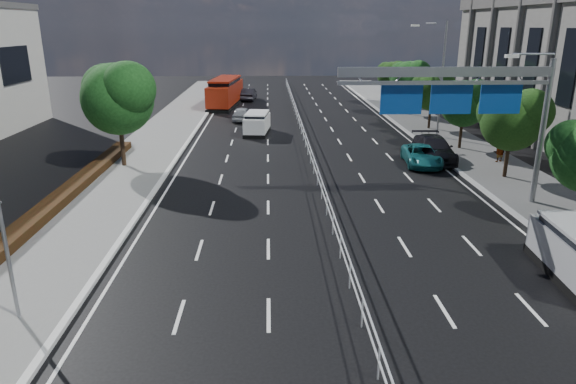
{
  "coord_description": "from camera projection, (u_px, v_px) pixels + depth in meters",
  "views": [
    {
      "loc": [
        -2.73,
        -14.14,
        8.67
      ],
      "look_at": [
        -1.99,
        5.08,
        2.4
      ],
      "focal_mm": 32.0,
      "sensor_mm": 36.0,
      "label": 1
    }
  ],
  "objects": [
    {
      "name": "far_tree_f",
      "position": [
        432.0,
        89.0,
        43.56
      ],
      "size": [
        3.52,
        3.28,
        5.02
      ],
      "color": "black",
      "rests_on": "ground"
    },
    {
      "name": "far_tree_g",
      "position": [
        410.0,
        77.0,
        50.6
      ],
      "size": [
        3.96,
        3.69,
        5.45
      ],
      "color": "black",
      "rests_on": "ground"
    },
    {
      "name": "near_car_silver",
      "position": [
        242.0,
        114.0,
        48.67
      ],
      "size": [
        1.9,
        4.0,
        1.32
      ],
      "primitive_type": "imported",
      "rotation": [
        0.0,
        0.0,
        3.05
      ],
      "color": "#989B9F",
      "rests_on": "ground"
    },
    {
      "name": "far_tree_h",
      "position": [
        392.0,
        74.0,
        57.83
      ],
      "size": [
        3.41,
        3.18,
        4.91
      ],
      "color": "black",
      "rests_on": "ground"
    },
    {
      "name": "pedestrian_a",
      "position": [
        500.0,
        148.0,
        33.34
      ],
      "size": [
        0.78,
        0.68,
        1.81
      ],
      "primitive_type": "imported",
      "rotation": [
        0.0,
        0.0,
        3.61
      ],
      "color": "gray",
      "rests_on": "sidewalk_far"
    },
    {
      "name": "parked_car_teal",
      "position": [
        422.0,
        155.0,
        33.22
      ],
      "size": [
        2.52,
        4.74,
        1.27
      ],
      "primitive_type": "imported",
      "rotation": [
        0.0,
        0.0,
        -0.09
      ],
      "color": "#165F63",
      "rests_on": "ground"
    },
    {
      "name": "pedestrian_b",
      "position": [
        499.0,
        138.0,
        35.86
      ],
      "size": [
        1.02,
        0.83,
        1.97
      ],
      "primitive_type": "imported",
      "rotation": [
        0.0,
        0.0,
        3.05
      ],
      "color": "gray",
      "rests_on": "sidewalk_far"
    },
    {
      "name": "white_minivan",
      "position": [
        257.0,
        123.0,
        42.7
      ],
      "size": [
        2.28,
        4.36,
        1.82
      ],
      "rotation": [
        0.0,
        0.0,
        -0.12
      ],
      "color": "black",
      "rests_on": "ground"
    },
    {
      "name": "far_tree_e",
      "position": [
        465.0,
        101.0,
        36.41
      ],
      "size": [
        3.63,
        3.38,
        5.13
      ],
      "color": "black",
      "rests_on": "ground"
    },
    {
      "name": "ground",
      "position": [
        357.0,
        313.0,
        16.22
      ],
      "size": [
        160.0,
        160.0,
        0.0
      ],
      "primitive_type": "plane",
      "color": "black",
      "rests_on": "ground"
    },
    {
      "name": "kerb_near",
      "position": [
        69.0,
        317.0,
        15.87
      ],
      "size": [
        0.25,
        140.0,
        0.15
      ],
      "primitive_type": "cube",
      "color": "silver",
      "rests_on": "ground"
    },
    {
      "name": "red_bus",
      "position": [
        225.0,
        92.0,
        57.19
      ],
      "size": [
        3.53,
        10.57,
        3.1
      ],
      "rotation": [
        0.0,
        0.0,
        -0.1
      ],
      "color": "black",
      "rests_on": "ground"
    },
    {
      "name": "near_tree_back",
      "position": [
        118.0,
        95.0,
        31.43
      ],
      "size": [
        4.84,
        4.51,
        6.69
      ],
      "color": "black",
      "rests_on": "ground"
    },
    {
      "name": "far_tree_d",
      "position": [
        513.0,
        117.0,
        29.25
      ],
      "size": [
        3.85,
        3.59,
        5.34
      ],
      "color": "black",
      "rests_on": "ground"
    },
    {
      "name": "median_fence",
      "position": [
        306.0,
        142.0,
        37.44
      ],
      "size": [
        0.05,
        85.0,
        1.02
      ],
      "color": "silver",
      "rests_on": "ground"
    },
    {
      "name": "streetlight_far",
      "position": [
        439.0,
        72.0,
        39.7
      ],
      "size": [
        2.78,
        2.4,
        9.0
      ],
      "color": "gray",
      "rests_on": "ground"
    },
    {
      "name": "overhead_gantry",
      "position": [
        468.0,
        93.0,
        24.28
      ],
      "size": [
        10.24,
        0.38,
        7.45
      ],
      "color": "gray",
      "rests_on": "ground"
    },
    {
      "name": "parked_car_dark",
      "position": [
        433.0,
        149.0,
        34.33
      ],
      "size": [
        2.52,
        5.57,
        1.58
      ],
      "primitive_type": "imported",
      "rotation": [
        0.0,
        0.0,
        -0.06
      ],
      "color": "black",
      "rests_on": "ground"
    },
    {
      "name": "near_car_dark",
      "position": [
        249.0,
        94.0,
        61.86
      ],
      "size": [
        1.94,
        4.47,
        1.43
      ],
      "primitive_type": "imported",
      "rotation": [
        0.0,
        0.0,
        3.04
      ],
      "color": "black",
      "rests_on": "ground"
    },
    {
      "name": "hedge_near",
      "position": [
        4.0,
        245.0,
        20.38
      ],
      "size": [
        1.0,
        36.0,
        0.44
      ],
      "primitive_type": "cube",
      "color": "black",
      "rests_on": "sidewalk_near"
    }
  ]
}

